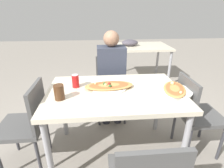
{
  "coord_description": "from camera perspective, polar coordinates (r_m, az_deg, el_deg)",
  "views": [
    {
      "loc": [
        -0.15,
        -1.43,
        1.44
      ],
      "look_at": [
        -0.02,
        0.02,
        0.8
      ],
      "focal_mm": 28.0,
      "sensor_mm": 36.0,
      "label": 1
    }
  ],
  "objects": [
    {
      "name": "person_seated",
      "position": [
        2.18,
        -0.2,
        3.87
      ],
      "size": [
        0.34,
        0.26,
        1.2
      ],
      "rotation": [
        0.0,
        0.0,
        3.14
      ],
      "color": "#2D2D38",
      "rests_on": "ground_plane"
    },
    {
      "name": "chair_far_seated",
      "position": [
        2.37,
        -0.41,
        -0.09
      ],
      "size": [
        0.4,
        0.4,
        0.84
      ],
      "rotation": [
        0.0,
        0.0,
        3.14
      ],
      "color": "#4C4C4C",
      "rests_on": "ground_plane"
    },
    {
      "name": "chair_side_left",
      "position": [
        1.81,
        -25.91,
        -10.96
      ],
      "size": [
        0.4,
        0.4,
        0.84
      ],
      "rotation": [
        0.0,
        0.0,
        1.57
      ],
      "color": "#4C4C4C",
      "rests_on": "ground_plane"
    },
    {
      "name": "ground_plane",
      "position": [
        2.04,
        0.77,
        -21.27
      ],
      "size": [
        14.0,
        14.0,
        0.0
      ],
      "primitive_type": "plane",
      "color": "gray"
    },
    {
      "name": "pizza_main",
      "position": [
        1.65,
        -1.0,
        -0.67
      ],
      "size": [
        0.47,
        0.33,
        0.06
      ],
      "color": "white",
      "rests_on": "dining_table"
    },
    {
      "name": "chair_side_right",
      "position": [
        1.96,
        25.41,
        -8.1
      ],
      "size": [
        0.4,
        0.4,
        0.84
      ],
      "rotation": [
        0.0,
        0.0,
        -1.57
      ],
      "color": "#4C4C4C",
      "rests_on": "ground_plane"
    },
    {
      "name": "soda_can",
      "position": [
        1.68,
        -11.84,
        0.96
      ],
      "size": [
        0.07,
        0.07,
        0.12
      ],
      "color": "red",
      "rests_on": "dining_table"
    },
    {
      "name": "pizza_second",
      "position": [
        1.68,
        19.7,
        -1.71
      ],
      "size": [
        0.31,
        0.4,
        0.06
      ],
      "color": "white",
      "rests_on": "dining_table"
    },
    {
      "name": "background_table",
      "position": [
        3.59,
        8.68,
        11.41
      ],
      "size": [
        1.1,
        0.8,
        0.86
      ],
      "color": "beige",
      "rests_on": "ground_plane"
    },
    {
      "name": "dining_table",
      "position": [
        1.63,
        0.89,
        -4.61
      ],
      "size": [
        1.23,
        0.8,
        0.74
      ],
      "color": "beige",
      "rests_on": "ground_plane"
    },
    {
      "name": "drink_glass",
      "position": [
        1.49,
        -16.88,
        -2.58
      ],
      "size": [
        0.08,
        0.08,
        0.13
      ],
      "color": "#4C2D19",
      "rests_on": "dining_table"
    }
  ]
}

